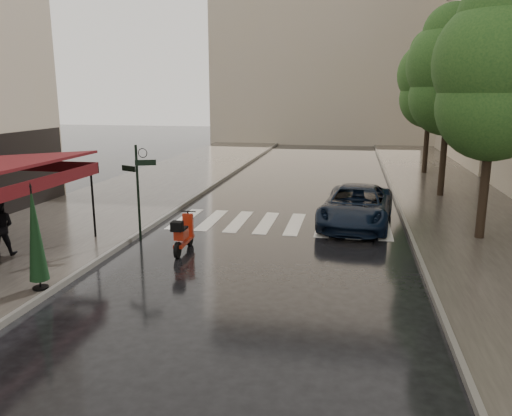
% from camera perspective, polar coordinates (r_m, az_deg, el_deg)
% --- Properties ---
extents(ground, '(120.00, 120.00, 0.00)m').
position_cam_1_polar(ground, '(13.62, -13.46, -7.43)').
color(ground, black).
rests_on(ground, ground).
extents(sidewalk_near, '(6.00, 60.00, 0.12)m').
position_cam_1_polar(sidewalk_near, '(26.00, -11.78, 2.47)').
color(sidewalk_near, '#38332D').
rests_on(sidewalk_near, ground).
extents(sidewalk_far, '(5.50, 60.00, 0.12)m').
position_cam_1_polar(sidewalk_far, '(24.52, 22.00, 1.17)').
color(sidewalk_far, '#38332D').
rests_on(sidewalk_far, ground).
extents(curb_near, '(0.12, 60.00, 0.16)m').
position_cam_1_polar(curb_near, '(25.00, -5.30, 2.30)').
color(curb_near, '#595651').
rests_on(curb_near, ground).
extents(curb_far, '(0.12, 60.00, 0.16)m').
position_cam_1_polar(curb_far, '(24.12, 15.47, 1.50)').
color(curb_far, '#595651').
rests_on(curb_far, ground).
extents(crosswalk, '(7.85, 3.20, 0.01)m').
position_cam_1_polar(crosswalk, '(18.36, 2.84, -1.76)').
color(crosswalk, silver).
rests_on(crosswalk, ground).
extents(signpost, '(1.17, 0.29, 3.10)m').
position_cam_1_polar(signpost, '(16.27, -13.34, 2.59)').
color(signpost, black).
rests_on(signpost, ground).
extents(backdrop_building, '(22.00, 6.00, 20.00)m').
position_cam_1_polar(backdrop_building, '(49.94, 8.47, 18.92)').
color(backdrop_building, tan).
rests_on(backdrop_building, ground).
extents(tree_near, '(3.80, 3.80, 7.99)m').
position_cam_1_polar(tree_near, '(17.13, 25.77, 13.92)').
color(tree_near, black).
rests_on(tree_near, sidewalk_far).
extents(tree_mid, '(3.80, 3.80, 8.34)m').
position_cam_1_polar(tree_mid, '(23.96, 21.33, 14.31)').
color(tree_mid, black).
rests_on(tree_mid, sidewalk_far).
extents(tree_far, '(3.80, 3.80, 8.16)m').
position_cam_1_polar(tree_far, '(30.90, 19.37, 13.70)').
color(tree_far, black).
rests_on(tree_far, sidewalk_far).
extents(scooter, '(0.46, 1.72, 1.13)m').
position_cam_1_polar(scooter, '(15.09, -8.34, -3.11)').
color(scooter, black).
rests_on(scooter, ground).
extents(parked_car, '(2.89, 5.34, 1.42)m').
position_cam_1_polar(parked_car, '(18.31, 11.41, 0.23)').
color(parked_car, black).
rests_on(parked_car, ground).
extents(parasol_front, '(0.45, 0.45, 2.52)m').
position_cam_1_polar(parasol_front, '(12.68, -23.92, -2.72)').
color(parasol_front, black).
rests_on(parasol_front, sidewalk_near).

